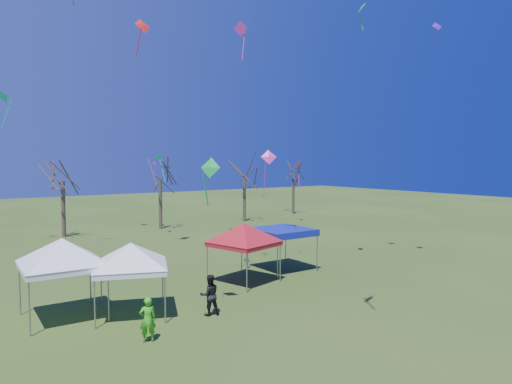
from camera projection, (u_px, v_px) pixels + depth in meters
ground at (259, 310)px, 19.22m from camera, size 140.00×140.00×0.00m
tree_2 at (62, 161)px, 37.28m from camera, size 3.71×3.71×8.18m
tree_3 at (160, 163)px, 41.86m from camera, size 3.59×3.59×7.91m
tree_4 at (244, 163)px, 47.21m from camera, size 3.58×3.58×7.89m
tree_5 at (293, 166)px, 53.73m from camera, size 3.39×3.39×7.46m
tent_white_west at (62, 244)px, 18.01m from camera, size 4.22×4.22×3.72m
tent_white_mid at (131, 248)px, 18.38m from camera, size 3.62×3.62×3.44m
tent_red at (244, 227)px, 23.38m from camera, size 3.90×3.90×3.56m
tent_blue at (282, 232)px, 26.15m from camera, size 3.06×3.06×2.40m
person_green at (148, 320)px, 15.78m from camera, size 0.65×0.51×1.56m
person_dark at (210, 295)px, 18.51m from camera, size 0.95×0.82×1.67m
kite_1 at (210, 168)px, 18.51m from camera, size 0.73×0.87×2.01m
kite_22 at (159, 159)px, 40.01m from camera, size 0.85×0.77×2.43m
kite_12 at (298, 164)px, 45.92m from camera, size 1.06×0.88×2.81m
kite_25 at (362, 8)px, 25.24m from camera, size 0.75×0.85×1.54m
kite_13 at (3, 96)px, 32.72m from camera, size 1.13×1.31×2.79m
kite_18 at (241, 30)px, 24.31m from camera, size 0.63×0.82×2.14m
kite_17 at (269, 158)px, 30.70m from camera, size 1.18×0.90×3.29m
kite_19 at (156, 165)px, 37.80m from camera, size 0.83×0.83×1.90m
kite_11 at (143, 26)px, 29.63m from camera, size 1.27×0.90×2.52m
kite_9 at (437, 27)px, 26.19m from camera, size 0.73×0.60×1.58m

